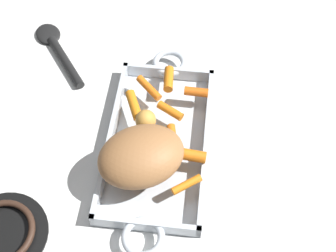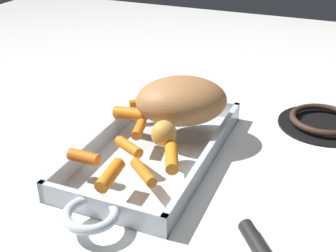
# 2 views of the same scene
# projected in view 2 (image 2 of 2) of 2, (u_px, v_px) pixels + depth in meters

# --- Properties ---
(ground_plane) EXTENTS (2.04, 2.04, 0.00)m
(ground_plane) POSITION_uv_depth(u_px,v_px,m) (155.00, 155.00, 0.74)
(ground_plane) COLOR white
(roasting_dish) EXTENTS (0.48, 0.20, 0.04)m
(roasting_dish) POSITION_uv_depth(u_px,v_px,m) (154.00, 149.00, 0.74)
(roasting_dish) COLOR silver
(roasting_dish) RESTS_ON ground_plane
(pork_roast) EXTENTS (0.18, 0.20, 0.08)m
(pork_roast) POSITION_uv_depth(u_px,v_px,m) (181.00, 100.00, 0.76)
(pork_roast) COLOR #A97041
(pork_roast) RESTS_ON roasting_dish
(baby_carrot_center_left) EXTENTS (0.04, 0.06, 0.02)m
(baby_carrot_center_left) POSITION_uv_depth(u_px,v_px,m) (129.00, 147.00, 0.68)
(baby_carrot_center_left) COLOR orange
(baby_carrot_center_left) RESTS_ON roasting_dish
(baby_carrot_center_right) EXTENTS (0.05, 0.06, 0.02)m
(baby_carrot_center_right) POSITION_uv_depth(u_px,v_px,m) (145.00, 103.00, 0.83)
(baby_carrot_center_right) COLOR orange
(baby_carrot_center_right) RESTS_ON roasting_dish
(baby_carrot_short) EXTENTS (0.02, 0.05, 0.02)m
(baby_carrot_short) POSITION_uv_depth(u_px,v_px,m) (84.00, 157.00, 0.65)
(baby_carrot_short) COLOR orange
(baby_carrot_short) RESTS_ON roasting_dish
(baby_carrot_long) EXTENTS (0.05, 0.03, 0.02)m
(baby_carrot_long) POSITION_uv_depth(u_px,v_px,m) (138.00, 130.00, 0.73)
(baby_carrot_long) COLOR orange
(baby_carrot_long) RESTS_ON roasting_dish
(baby_carrot_northwest) EXTENTS (0.02, 0.06, 0.03)m
(baby_carrot_northwest) POSITION_uv_depth(u_px,v_px,m) (130.00, 114.00, 0.78)
(baby_carrot_northwest) COLOR orange
(baby_carrot_northwest) RESTS_ON roasting_dish
(baby_carrot_northeast) EXTENTS (0.07, 0.04, 0.02)m
(baby_carrot_northeast) POSITION_uv_depth(u_px,v_px,m) (172.00, 157.00, 0.65)
(baby_carrot_northeast) COLOR orange
(baby_carrot_northeast) RESTS_ON roasting_dish
(baby_carrot_southwest) EXTENTS (0.06, 0.06, 0.02)m
(baby_carrot_southwest) POSITION_uv_depth(u_px,v_px,m) (143.00, 172.00, 0.62)
(baby_carrot_southwest) COLOR orange
(baby_carrot_southwest) RESTS_ON roasting_dish
(baby_carrot_southeast) EXTENTS (0.06, 0.02, 0.02)m
(baby_carrot_southeast) POSITION_uv_depth(u_px,v_px,m) (110.00, 175.00, 0.61)
(baby_carrot_southeast) COLOR orange
(baby_carrot_southeast) RESTS_ON roasting_dish
(potato_golden_small) EXTENTS (0.06, 0.06, 0.04)m
(potato_golden_small) POSITION_uv_depth(u_px,v_px,m) (164.00, 134.00, 0.69)
(potato_golden_small) COLOR gold
(potato_golden_small) RESTS_ON roasting_dish
(stove_burner_rear) EXTENTS (0.16, 0.16, 0.02)m
(stove_burner_rear) POSITION_uv_depth(u_px,v_px,m) (322.00, 122.00, 0.83)
(stove_burner_rear) COLOR black
(stove_burner_rear) RESTS_ON ground_plane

